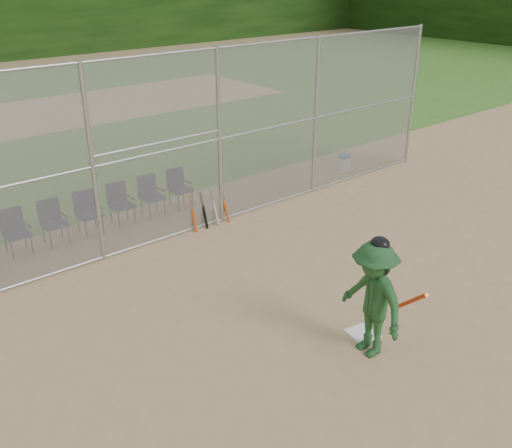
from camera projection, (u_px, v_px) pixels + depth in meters
ground at (352, 333)px, 9.39m from camera, size 100.00×100.00×0.00m
grass_strip at (2, 120)px, 22.02m from camera, size 100.00×100.00×0.00m
dirt_patch_far at (2, 120)px, 22.02m from camera, size 24.00×24.00×0.00m
backstop_fence at (181, 144)px, 12.03m from camera, size 16.09×0.09×4.00m
home_plate at (363, 333)px, 9.38m from camera, size 0.53×0.53×0.02m
batter_at_plate at (372, 299)px, 8.57m from camera, size 0.97×1.40×1.99m
water_cooler at (344, 163)px, 16.68m from camera, size 0.36×0.36×0.45m
spare_bats at (209, 209)px, 13.09m from camera, size 0.96×0.35×0.84m
chair_2 at (17, 233)px, 11.76m from camera, size 0.54×0.52×0.96m
chair_3 at (54, 223)px, 12.22m from camera, size 0.54×0.52×0.96m
chair_4 at (89, 213)px, 12.68m from camera, size 0.54×0.52×0.96m
chair_5 at (122, 205)px, 13.14m from camera, size 0.54×0.52×0.96m
chair_6 at (152, 196)px, 13.60m from camera, size 0.54×0.52×0.96m
chair_7 at (181, 189)px, 14.06m from camera, size 0.54×0.52×0.96m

